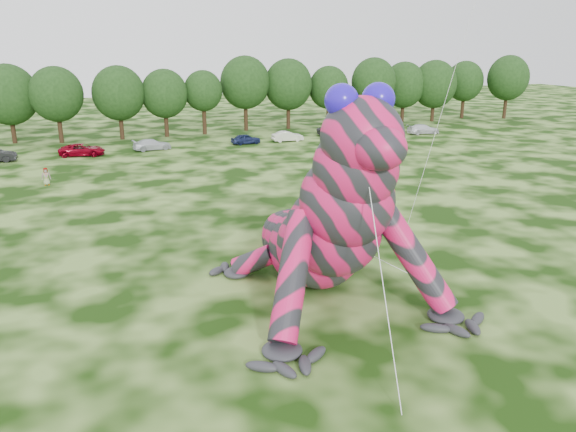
{
  "coord_description": "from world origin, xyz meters",
  "views": [
    {
      "loc": [
        -15.16,
        -19.88,
        12.19
      ],
      "look_at": [
        -5.98,
        4.92,
        4.0
      ],
      "focal_mm": 35.0,
      "sensor_mm": 36.0,
      "label": 1
    }
  ],
  "objects_px": {
    "car_5": "(288,136)",
    "spectator_2": "(370,155)",
    "tree_10": "(245,94)",
    "car_6": "(335,131)",
    "tree_5": "(9,104)",
    "tree_6": "(57,105)",
    "tree_8": "(165,103)",
    "car_3": "(152,145)",
    "inflatable_gecko": "(307,183)",
    "tree_16": "(464,90)",
    "car_7": "(423,129)",
    "tree_11": "(288,94)",
    "car_4": "(246,139)",
    "tree_12": "(329,97)",
    "spectator_5": "(359,194)",
    "tree_15": "(434,91)",
    "tree_14": "(404,92)",
    "spectator_3": "(386,157)",
    "tree_17": "(507,87)",
    "tree_13": "(373,92)",
    "tree_9": "(204,102)",
    "spectator_4": "(46,176)",
    "tree_7": "(119,103)",
    "car_2": "(82,150)"
  },
  "relations": [
    {
      "from": "tree_11",
      "to": "car_4",
      "type": "relative_size",
      "value": 2.73
    },
    {
      "from": "car_3",
      "to": "spectator_5",
      "type": "relative_size",
      "value": 2.64
    },
    {
      "from": "tree_8",
      "to": "tree_11",
      "type": "relative_size",
      "value": 0.89
    },
    {
      "from": "tree_17",
      "to": "spectator_3",
      "type": "xyz_separation_m",
      "value": [
        -37.77,
        -26.56,
        -4.25
      ]
    },
    {
      "from": "tree_6",
      "to": "car_5",
      "type": "xyz_separation_m",
      "value": [
        27.31,
        -9.07,
        -4.09
      ]
    },
    {
      "from": "tree_8",
      "to": "tree_10",
      "type": "bearing_deg",
      "value": 7.81
    },
    {
      "from": "tree_10",
      "to": "car_6",
      "type": "distance_m",
      "value": 14.06
    },
    {
      "from": "tree_12",
      "to": "spectator_5",
      "type": "height_order",
      "value": "tree_12"
    },
    {
      "from": "tree_16",
      "to": "spectator_5",
      "type": "xyz_separation_m",
      "value": [
        -40.64,
        -41.33,
        -3.84
      ]
    },
    {
      "from": "spectator_5",
      "to": "tree_5",
      "type": "bearing_deg",
      "value": 135.59
    },
    {
      "from": "tree_9",
      "to": "tree_11",
      "type": "bearing_deg",
      "value": 3.82
    },
    {
      "from": "car_3",
      "to": "spectator_3",
      "type": "bearing_deg",
      "value": -136.19
    },
    {
      "from": "spectator_5",
      "to": "tree_15",
      "type": "bearing_deg",
      "value": 60.64
    },
    {
      "from": "tree_13",
      "to": "spectator_2",
      "type": "distance_m",
      "value": 29.6
    },
    {
      "from": "tree_16",
      "to": "car_3",
      "type": "distance_m",
      "value": 54.31
    },
    {
      "from": "tree_14",
      "to": "car_4",
      "type": "height_order",
      "value": "tree_14"
    },
    {
      "from": "tree_12",
      "to": "tree_7",
      "type": "bearing_deg",
      "value": -178.22
    },
    {
      "from": "car_4",
      "to": "tree_15",
      "type": "bearing_deg",
      "value": -78.48
    },
    {
      "from": "car_3",
      "to": "car_7",
      "type": "bearing_deg",
      "value": -98.34
    },
    {
      "from": "inflatable_gecko",
      "to": "spectator_5",
      "type": "xyz_separation_m",
      "value": [
        9.35,
        12.12,
        -4.5
      ]
    },
    {
      "from": "tree_17",
      "to": "car_4",
      "type": "xyz_separation_m",
      "value": [
        -47.77,
        -9.06,
        -4.52
      ]
    },
    {
      "from": "tree_5",
      "to": "car_4",
      "type": "xyz_separation_m",
      "value": [
        27.3,
        -10.83,
        -4.27
      ]
    },
    {
      "from": "tree_6",
      "to": "car_7",
      "type": "xyz_separation_m",
      "value": [
        47.18,
        -9.85,
        -4.08
      ]
    },
    {
      "from": "tree_5",
      "to": "car_4",
      "type": "relative_size",
      "value": 2.65
    },
    {
      "from": "car_5",
      "to": "spectator_4",
      "type": "bearing_deg",
      "value": 118.81
    },
    {
      "from": "spectator_4",
      "to": "car_7",
      "type": "bearing_deg",
      "value": 10.26
    },
    {
      "from": "tree_17",
      "to": "car_4",
      "type": "distance_m",
      "value": 48.83
    },
    {
      "from": "tree_8",
      "to": "car_4",
      "type": "height_order",
      "value": "tree_8"
    },
    {
      "from": "tree_5",
      "to": "car_7",
      "type": "height_order",
      "value": "tree_5"
    },
    {
      "from": "tree_11",
      "to": "spectator_4",
      "type": "bearing_deg",
      "value": -142.34
    },
    {
      "from": "spectator_3",
      "to": "car_7",
      "type": "bearing_deg",
      "value": -71.24
    },
    {
      "from": "tree_7",
      "to": "tree_13",
      "type": "distance_m",
      "value": 37.21
    },
    {
      "from": "tree_5",
      "to": "tree_6",
      "type": "xyz_separation_m",
      "value": [
        5.57,
        -1.75,
        -0.15
      ]
    },
    {
      "from": "tree_14",
      "to": "tree_8",
      "type": "bearing_deg",
      "value": -177.36
    },
    {
      "from": "car_3",
      "to": "tree_6",
      "type": "bearing_deg",
      "value": 40.61
    },
    {
      "from": "tree_5",
      "to": "spectator_3",
      "type": "distance_m",
      "value": 47.01
    },
    {
      "from": "tree_12",
      "to": "tree_17",
      "type": "distance_m",
      "value": 31.96
    },
    {
      "from": "car_5",
      "to": "tree_13",
      "type": "bearing_deg",
      "value": -59.38
    },
    {
      "from": "inflatable_gecko",
      "to": "car_6",
      "type": "relative_size",
      "value": 4.41
    },
    {
      "from": "tree_5",
      "to": "tree_14",
      "type": "distance_m",
      "value": 56.59
    },
    {
      "from": "tree_8",
      "to": "car_3",
      "type": "height_order",
      "value": "tree_8"
    },
    {
      "from": "inflatable_gecko",
      "to": "spectator_4",
      "type": "xyz_separation_m",
      "value": [
        -13.92,
        27.38,
        -4.55
      ]
    },
    {
      "from": "tree_5",
      "to": "tree_9",
      "type": "height_order",
      "value": "tree_5"
    },
    {
      "from": "car_5",
      "to": "spectator_2",
      "type": "distance_m",
      "value": 16.46
    },
    {
      "from": "tree_17",
      "to": "spectator_4",
      "type": "bearing_deg",
      "value": -161.65
    },
    {
      "from": "tree_6",
      "to": "car_2",
      "type": "height_order",
      "value": "tree_6"
    },
    {
      "from": "tree_17",
      "to": "spectator_5",
      "type": "height_order",
      "value": "tree_17"
    },
    {
      "from": "tree_5",
      "to": "tree_7",
      "type": "distance_m",
      "value": 13.15
    },
    {
      "from": "car_4",
      "to": "tree_9",
      "type": "bearing_deg",
      "value": 12.71
    },
    {
      "from": "car_4",
      "to": "tree_17",
      "type": "bearing_deg",
      "value": -84.26
    }
  ]
}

